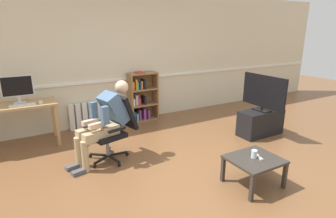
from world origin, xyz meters
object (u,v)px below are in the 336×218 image
object	(u,v)px
imac_monitor	(17,87)
computer_mouse	(41,102)
office_chair	(115,125)
coffee_table	(254,162)
tv_screen	(264,92)
spare_remote	(259,157)
keyboard	(22,105)
radiator	(91,115)
bookshelf	(141,98)
tv_stand	(260,123)
computer_desk	(20,111)
person_seated	(105,120)
drinking_glass	(254,154)

from	to	relation	value
imac_monitor	computer_mouse	bearing A→B (deg)	-33.13
office_chair	coffee_table	size ratio (longest dim) A/B	1.55
tv_screen	spare_remote	distance (m)	1.87
imac_monitor	keyboard	bearing A→B (deg)	-81.79
coffee_table	radiator	bearing A→B (deg)	111.75
bookshelf	spare_remote	world-z (taller)	bookshelf
tv_stand	spare_remote	size ratio (longest dim) A/B	5.78
computer_desk	tv_screen	distance (m)	4.25
radiator	tv_screen	distance (m)	3.39
computer_mouse	radiator	xyz separation A→B (m)	(0.93, 0.51, -0.51)
imac_monitor	tv_stand	distance (m)	4.33
bookshelf	coffee_table	world-z (taller)	bookshelf
computer_mouse	bookshelf	distance (m)	2.06
radiator	tv_screen	world-z (taller)	tv_screen
spare_remote	person_seated	bearing A→B (deg)	152.84
computer_desk	office_chair	bearing A→B (deg)	-42.90
radiator	office_chair	size ratio (longest dim) A/B	0.88
keyboard	drinking_glass	xyz separation A→B (m)	(2.46, -2.62, -0.34)
bookshelf	tv_stand	bearing A→B (deg)	-49.52
coffee_table	spare_remote	size ratio (longest dim) A/B	4.22
computer_desk	tv_stand	bearing A→B (deg)	-22.14
imac_monitor	person_seated	xyz separation A→B (m)	(1.06, -1.26, -0.37)
computer_desk	tv_screen	world-z (taller)	tv_screen
office_chair	person_seated	xyz separation A→B (m)	(-0.16, -0.04, 0.12)
computer_desk	keyboard	world-z (taller)	keyboard
computer_desk	keyboard	bearing A→B (deg)	-70.59
radiator	drinking_glass	bearing A→B (deg)	-68.13
tv_screen	office_chair	bearing A→B (deg)	80.89
spare_remote	coffee_table	bearing A→B (deg)	-177.11
imac_monitor	office_chair	world-z (taller)	imac_monitor
spare_remote	radiator	bearing A→B (deg)	132.49
computer_desk	tv_screen	size ratio (longest dim) A/B	1.17
imac_monitor	radiator	distance (m)	1.48
person_seated	spare_remote	xyz separation A→B (m)	(1.49, -1.61, -0.26)
computer_desk	computer_mouse	distance (m)	0.37
office_chair	drinking_glass	distance (m)	2.06
bookshelf	coffee_table	bearing A→B (deg)	-86.39
bookshelf	radiator	world-z (taller)	bookshelf
tv_stand	drinking_glass	xyz separation A→B (m)	(-1.42, -1.16, 0.19)
computer_desk	person_seated	size ratio (longest dim) A/B	0.93
computer_mouse	office_chair	bearing A→B (deg)	-48.32
tv_stand	radiator	bearing A→B (deg)	143.44
computer_mouse	spare_remote	world-z (taller)	computer_mouse
imac_monitor	drinking_glass	world-z (taller)	imac_monitor
imac_monitor	tv_screen	xyz separation A→B (m)	(3.91, -1.68, -0.19)
computer_desk	bookshelf	bearing A→B (deg)	7.13
radiator	coffee_table	bearing A→B (deg)	-68.25
radiator	spare_remote	world-z (taller)	radiator
imac_monitor	radiator	bearing A→B (deg)	14.27
tv_stand	bookshelf	bearing A→B (deg)	130.48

